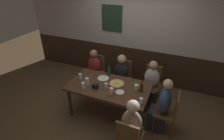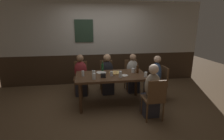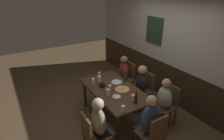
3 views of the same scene
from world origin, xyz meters
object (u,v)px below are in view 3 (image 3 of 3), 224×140
at_px(chair_mid_far, 145,88).
at_px(person_right_near, 101,131).
at_px(person_head_east, 147,128).
at_px(person_left_far, 122,79).
at_px(pizza, 122,89).
at_px(tumbler_short, 100,75).
at_px(person_mid_far, 139,91).
at_px(pint_glass_amber, 93,82).
at_px(pint_glass_pale, 123,109).
at_px(beer_bottle_green, 125,78).
at_px(pint_glass_stout, 99,80).
at_px(plate_white_large, 117,82).
at_px(beer_glass_half, 108,93).
at_px(condiment_caddy, 102,85).
at_px(dining_table, 114,92).
at_px(beer_bottle_brown, 136,99).
at_px(plate_white_small, 117,96).
at_px(chair_right_far, 168,103).
at_px(chair_left_far, 127,77).
at_px(person_right_far, 162,107).
at_px(tumbler_water, 133,98).
at_px(chair_right_near, 93,134).
at_px(chair_head_east, 153,133).

height_order(chair_mid_far, person_right_near, person_right_near).
relative_size(person_head_east, person_left_far, 1.05).
height_order(pizza, tumbler_short, tumbler_short).
bearing_deg(person_mid_far, pint_glass_amber, -113.19).
bearing_deg(pint_glass_pale, beer_bottle_green, 143.36).
relative_size(pint_glass_stout, plate_white_large, 0.62).
bearing_deg(beer_glass_half, person_mid_far, 99.94).
height_order(person_right_near, pizza, person_right_near).
bearing_deg(pizza, condiment_caddy, -138.87).
relative_size(dining_table, person_right_near, 1.46).
bearing_deg(beer_glass_half, beer_bottle_brown, 32.37).
bearing_deg(pizza, beer_glass_half, -83.95).
height_order(person_mid_far, person_head_east, person_head_east).
height_order(person_head_east, plate_white_small, person_head_east).
height_order(beer_glass_half, pint_glass_amber, beer_glass_half).
bearing_deg(tumbler_short, person_mid_far, 46.69).
bearing_deg(plate_white_small, person_left_far, 141.02).
height_order(dining_table, person_mid_far, person_mid_far).
bearing_deg(plate_white_large, chair_right_far, 34.88).
relative_size(beer_bottle_brown, condiment_caddy, 2.26).
distance_m(beer_bottle_brown, plate_white_large, 0.90).
bearing_deg(chair_left_far, pint_glass_amber, -74.96).
xyz_separation_m(pizza, beer_glass_half, (0.04, -0.37, 0.06)).
xyz_separation_m(person_head_east, beer_bottle_brown, (-0.42, 0.07, 0.35)).
relative_size(person_right_far, pint_glass_amber, 8.18).
bearing_deg(pint_glass_pale, person_left_far, 146.34).
xyz_separation_m(dining_table, chair_right_far, (0.74, 0.87, -0.16)).
height_order(tumbler_water, condiment_caddy, tumbler_water).
xyz_separation_m(pint_glass_pale, plate_white_small, (-0.46, 0.16, -0.04)).
bearing_deg(chair_left_far, pint_glass_stout, -72.70).
xyz_separation_m(chair_right_near, tumbler_short, (-1.40, 0.88, 0.30)).
distance_m(chair_right_far, chair_left_far, 1.47).
xyz_separation_m(person_head_east, pint_glass_stout, (-1.51, -0.13, 0.32)).
distance_m(person_mid_far, plate_white_small, 0.93).
bearing_deg(beer_bottle_green, pint_glass_amber, -110.69).
height_order(person_mid_far, plate_white_small, person_mid_far).
height_order(chair_right_near, beer_bottle_green, beer_bottle_green).
bearing_deg(chair_head_east, beer_bottle_green, 164.13).
xyz_separation_m(chair_head_east, pizza, (-1.12, 0.13, 0.26)).
relative_size(chair_head_east, chair_right_near, 1.00).
bearing_deg(tumbler_short, person_right_near, -27.08).
relative_size(chair_right_near, pint_glass_stout, 5.73).
bearing_deg(pizza, chair_right_far, 50.96).
xyz_separation_m(person_right_near, beer_bottle_brown, (-0.07, 0.78, 0.35)).
distance_m(chair_left_far, person_mid_far, 0.75).
bearing_deg(pint_glass_amber, chair_head_east, 9.52).
height_order(chair_mid_far, beer_bottle_brown, beer_bottle_brown).
bearing_deg(person_mid_far, pizza, -77.61).
bearing_deg(person_right_far, tumbler_short, -153.29).
bearing_deg(beer_glass_half, condiment_caddy, 168.59).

